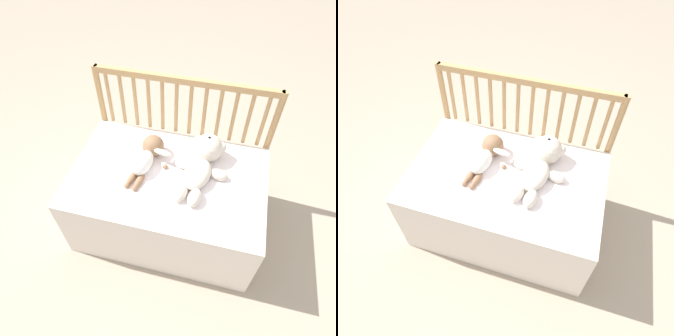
# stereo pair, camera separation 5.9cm
# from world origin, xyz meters

# --- Properties ---
(ground_plane) EXTENTS (12.00, 12.00, 0.00)m
(ground_plane) POSITION_xyz_m (0.00, 0.00, 0.00)
(ground_plane) COLOR tan
(crib_mattress) EXTENTS (1.07, 0.69, 0.48)m
(crib_mattress) POSITION_xyz_m (0.00, 0.00, 0.24)
(crib_mattress) COLOR white
(crib_mattress) RESTS_ON ground_plane
(crib_rail) EXTENTS (1.07, 0.04, 0.86)m
(crib_rail) POSITION_xyz_m (-0.00, 0.37, 0.60)
(crib_rail) COLOR tan
(crib_rail) RESTS_ON ground_plane
(blanket) EXTENTS (0.80, 0.56, 0.01)m
(blanket) POSITION_xyz_m (0.04, 0.02, 0.48)
(blanket) COLOR white
(blanket) RESTS_ON crib_mattress
(teddy_bear) EXTENTS (0.31, 0.46, 0.16)m
(teddy_bear) POSITION_xyz_m (0.17, 0.10, 0.54)
(teddy_bear) COLOR silver
(teddy_bear) RESTS_ON crib_mattress
(baby) EXTENTS (0.27, 0.36, 0.12)m
(baby) POSITION_xyz_m (-0.13, 0.07, 0.53)
(baby) COLOR white
(baby) RESTS_ON crib_mattress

